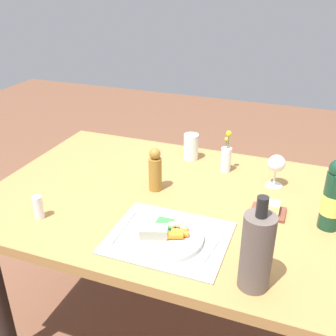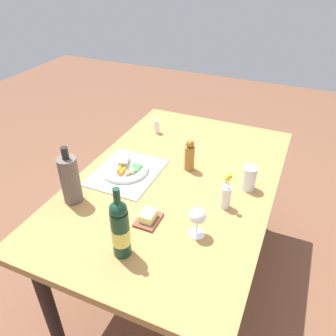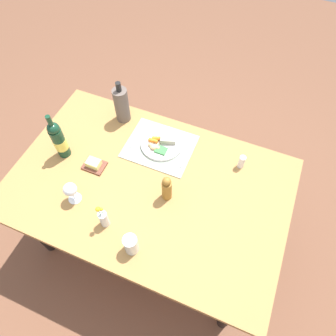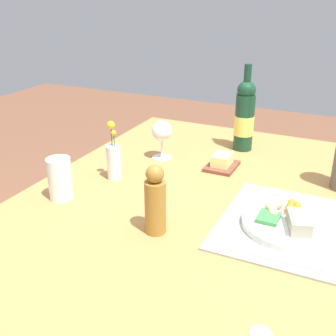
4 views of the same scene
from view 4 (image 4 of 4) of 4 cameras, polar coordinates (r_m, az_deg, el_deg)
The scene contains 11 objects.
dining_table at distance 1.26m, azimuth 2.19°, elevation -9.45°, with size 1.60×1.03×0.78m.
placemat at distance 1.19m, azimuth 15.53°, elevation -7.42°, with size 0.41×0.34×0.01m, color #96A490.
dinner_plate at distance 1.17m, azimuth 16.33°, elevation -7.01°, with size 0.27×0.27×0.06m.
fork at distance 1.04m, azimuth 14.16°, elevation -11.80°, with size 0.01×0.21×0.01m, color silver.
knife at distance 1.32m, azimuth 17.11°, elevation -4.05°, with size 0.02×0.18×0.01m, color silver.
wine_bottle at distance 1.66m, azimuth 10.29°, elevation 6.89°, with size 0.08×0.08×0.33m.
flower_vase at distance 1.40m, azimuth -7.31°, elevation 1.13°, with size 0.05×0.05×0.20m.
pepper_mill at distance 1.08m, azimuth -1.74°, elevation -4.50°, with size 0.06×0.06×0.19m.
wine_glass at distance 1.55m, azimuth -0.84°, elevation 4.83°, with size 0.08×0.08×0.15m.
butter_dish at distance 1.51m, azimuth 7.28°, elevation 0.73°, with size 0.13×0.10×0.05m.
water_tumbler at distance 1.31m, azimuth -14.33°, elevation -1.74°, with size 0.07×0.07×0.13m.
Camera 4 is at (-0.98, -0.41, 1.38)m, focal length 45.19 mm.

